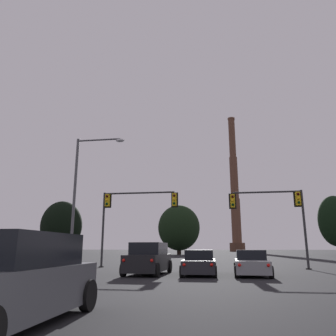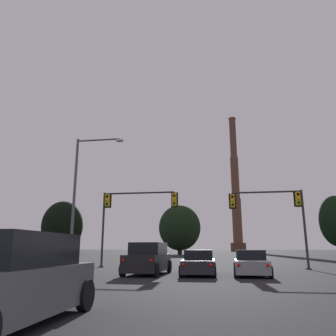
{
  "view_description": "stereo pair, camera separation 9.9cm",
  "coord_description": "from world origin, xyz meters",
  "px_view_note": "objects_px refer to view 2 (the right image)",
  "views": [
    {
      "loc": [
        1.25,
        -2.3,
        1.54
      ],
      "look_at": [
        -3.19,
        25.65,
        8.47
      ],
      "focal_mm": 35.0,
      "sensor_mm": 36.0,
      "label": 1
    },
    {
      "loc": [
        1.35,
        -2.29,
        1.54
      ],
      "look_at": [
        -3.19,
        25.65,
        8.47
      ],
      "focal_mm": 35.0,
      "sensor_mm": 36.0,
      "label": 2
    }
  ],
  "objects_px": {
    "suv_left_lane_third": "(7,280)",
    "smokestack": "(236,196)",
    "traffic_light_overhead_right": "(278,208)",
    "street_lamp": "(82,187)",
    "sedan_center_lane_front": "(199,263)",
    "suv_left_lane_front": "(148,259)",
    "traffic_light_overhead_left": "(128,209)",
    "sedan_right_lane_front": "(251,263)"
  },
  "relations": [
    {
      "from": "suv_left_lane_third",
      "to": "smokestack",
      "type": "xyz_separation_m",
      "value": [
        11.01,
        138.84,
        22.68
      ]
    },
    {
      "from": "traffic_light_overhead_right",
      "to": "smokestack",
      "type": "bearing_deg",
      "value": 88.89
    },
    {
      "from": "suv_left_lane_third",
      "to": "street_lamp",
      "type": "xyz_separation_m",
      "value": [
        -5.53,
        15.65,
        4.92
      ]
    },
    {
      "from": "suv_left_lane_third",
      "to": "smokestack",
      "type": "relative_size",
      "value": 0.08
    },
    {
      "from": "sedan_center_lane_front",
      "to": "smokestack",
      "type": "height_order",
      "value": "smokestack"
    },
    {
      "from": "suv_left_lane_front",
      "to": "traffic_light_overhead_right",
      "type": "bearing_deg",
      "value": 37.14
    },
    {
      "from": "suv_left_lane_third",
      "to": "street_lamp",
      "type": "height_order",
      "value": "street_lamp"
    },
    {
      "from": "smokestack",
      "to": "traffic_light_overhead_left",
      "type": "bearing_deg",
      "value": -96.91
    },
    {
      "from": "traffic_light_overhead_right",
      "to": "suv_left_lane_front",
      "type": "bearing_deg",
      "value": -144.49
    },
    {
      "from": "traffic_light_overhead_right",
      "to": "sedan_right_lane_front",
      "type": "bearing_deg",
      "value": -114.25
    },
    {
      "from": "traffic_light_overhead_right",
      "to": "traffic_light_overhead_left",
      "type": "bearing_deg",
      "value": 178.55
    },
    {
      "from": "traffic_light_overhead_right",
      "to": "smokestack",
      "type": "height_order",
      "value": "smokestack"
    },
    {
      "from": "traffic_light_overhead_left",
      "to": "sedan_right_lane_front",
      "type": "bearing_deg",
      "value": -34.48
    },
    {
      "from": "suv_left_lane_third",
      "to": "smokestack",
      "type": "distance_m",
      "value": 141.11
    },
    {
      "from": "traffic_light_overhead_left",
      "to": "smokestack",
      "type": "relative_size",
      "value": 0.11
    },
    {
      "from": "suv_left_lane_third",
      "to": "smokestack",
      "type": "bearing_deg",
      "value": 84.59
    },
    {
      "from": "suv_left_lane_third",
      "to": "traffic_light_overhead_left",
      "type": "bearing_deg",
      "value": 98.54
    },
    {
      "from": "traffic_light_overhead_left",
      "to": "sedan_center_lane_front",
      "type": "bearing_deg",
      "value": -45.67
    },
    {
      "from": "sedan_center_lane_front",
      "to": "traffic_light_overhead_left",
      "type": "distance_m",
      "value": 9.94
    },
    {
      "from": "suv_left_lane_front",
      "to": "traffic_light_overhead_left",
      "type": "xyz_separation_m",
      "value": [
        -3.26,
        6.59,
        3.86
      ]
    },
    {
      "from": "street_lamp",
      "to": "suv_left_lane_third",
      "type": "bearing_deg",
      "value": -70.54
    },
    {
      "from": "traffic_light_overhead_left",
      "to": "smokestack",
      "type": "distance_m",
      "value": 120.93
    },
    {
      "from": "suv_left_lane_front",
      "to": "sedan_right_lane_front",
      "type": "height_order",
      "value": "suv_left_lane_front"
    },
    {
      "from": "suv_left_lane_third",
      "to": "street_lamp",
      "type": "distance_m",
      "value": 17.31
    },
    {
      "from": "traffic_light_overhead_left",
      "to": "street_lamp",
      "type": "relative_size",
      "value": 0.69
    },
    {
      "from": "suv_left_lane_third",
      "to": "street_lamp",
      "type": "relative_size",
      "value": 0.52
    },
    {
      "from": "traffic_light_overhead_left",
      "to": "smokestack",
      "type": "bearing_deg",
      "value": 83.09
    },
    {
      "from": "suv_left_lane_front",
      "to": "sedan_right_lane_front",
      "type": "bearing_deg",
      "value": 3.38
    },
    {
      "from": "suv_left_lane_third",
      "to": "sedan_right_lane_front",
      "type": "bearing_deg",
      "value": 65.81
    },
    {
      "from": "sedan_right_lane_front",
      "to": "traffic_light_overhead_right",
      "type": "height_order",
      "value": "traffic_light_overhead_right"
    },
    {
      "from": "sedan_center_lane_front",
      "to": "suv_left_lane_third",
      "type": "relative_size",
      "value": 0.96
    },
    {
      "from": "sedan_center_lane_front",
      "to": "traffic_light_overhead_right",
      "type": "height_order",
      "value": "traffic_light_overhead_right"
    },
    {
      "from": "traffic_light_overhead_right",
      "to": "traffic_light_overhead_left",
      "type": "height_order",
      "value": "traffic_light_overhead_left"
    },
    {
      "from": "suv_left_lane_third",
      "to": "suv_left_lane_front",
      "type": "bearing_deg",
      "value": 89.52
    },
    {
      "from": "sedan_right_lane_front",
      "to": "traffic_light_overhead_right",
      "type": "bearing_deg",
      "value": 67.44
    },
    {
      "from": "sedan_center_lane_front",
      "to": "traffic_light_overhead_right",
      "type": "relative_size",
      "value": 0.8
    },
    {
      "from": "suv_left_lane_third",
      "to": "sedan_right_lane_front",
      "type": "height_order",
      "value": "suv_left_lane_third"
    },
    {
      "from": "suv_left_lane_third",
      "to": "sedan_right_lane_front",
      "type": "distance_m",
      "value": 15.07
    },
    {
      "from": "traffic_light_overhead_left",
      "to": "street_lamp",
      "type": "distance_m",
      "value": 5.19
    },
    {
      "from": "traffic_light_overhead_right",
      "to": "traffic_light_overhead_left",
      "type": "distance_m",
      "value": 12.07
    },
    {
      "from": "traffic_light_overhead_right",
      "to": "smokestack",
      "type": "xyz_separation_m",
      "value": [
        2.3,
        118.9,
        19.04
      ]
    },
    {
      "from": "suv_left_lane_front",
      "to": "smokestack",
      "type": "bearing_deg",
      "value": 86.56
    }
  ]
}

